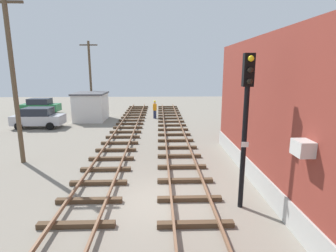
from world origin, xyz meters
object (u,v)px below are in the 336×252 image
Objects in this scene: parked_car_silver at (38,118)px; track_worker_foreground at (155,110)px; utility_pole_near at (14,79)px; control_hut at (91,106)px; signal_mast at (246,115)px; parked_car_green at (40,106)px; utility_pole_far at (90,78)px.

parked_car_silver is 2.25× the size of track_worker_foreground.
utility_pole_near is 4.60× the size of track_worker_foreground.
control_hut is 0.44× the size of utility_pole_near.
parked_car_silver is at bearing -157.56° from track_worker_foreground.
signal_mast is 1.32× the size of parked_car_green.
signal_mast is at bearing -46.30° from parked_car_silver.
signal_mast is 0.71× the size of utility_pole_far.
utility_pole_far is at bearing 117.42° from signal_mast.
track_worker_foreground is at bearing -14.40° from parked_car_green.
track_worker_foreground is at bearing 100.65° from signal_mast.
signal_mast is 1.32× the size of parked_car_silver.
parked_car_green is at bearing 110.33° from utility_pole_near.
parked_car_green is 13.55m from track_worker_foreground.
control_hut is 5.07m from parked_car_silver.
control_hut is 0.90× the size of parked_car_silver.
signal_mast is 19.66m from parked_car_silver.
signal_mast is 2.96× the size of track_worker_foreground.
utility_pole_near is (6.09, -16.43, 3.60)m from parked_car_green.
signal_mast is at bearing -79.35° from track_worker_foreground.
utility_pole_far is (6.39, -2.02, 3.21)m from parked_car_green.
utility_pole_near is (3.00, -8.92, 3.60)m from parked_car_silver.
control_hut is at bearing 42.56° from parked_car_silver.
track_worker_foreground is (6.32, 0.73, -0.46)m from control_hut.
control_hut is 0.49× the size of utility_pole_far.
parked_car_green is 2.25× the size of track_worker_foreground.
parked_car_silver is at bearing -67.68° from parked_car_green.
utility_pole_far is (-0.42, 2.08, 2.72)m from control_hut.
control_hut is (-9.75, 17.50, -2.08)m from signal_mast.
signal_mast is at bearing -62.58° from utility_pole_far.
utility_pole_near reaches higher than utility_pole_far.
parked_car_silver is 8.12m from parked_car_green.
signal_mast is at bearing -26.31° from utility_pole_near.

